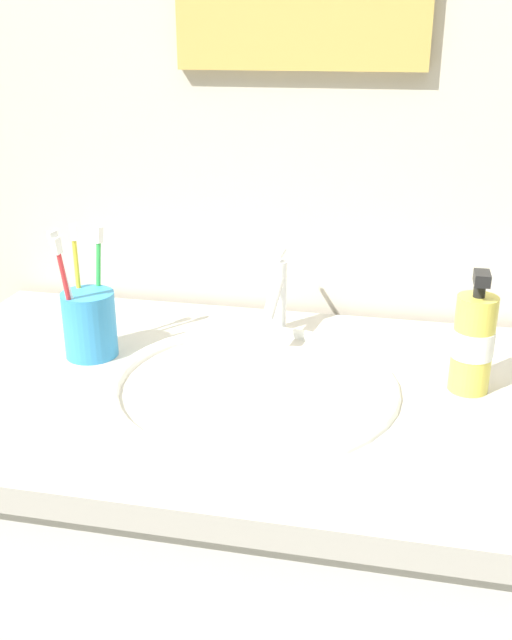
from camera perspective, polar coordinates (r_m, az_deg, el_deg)
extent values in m
cube|color=beige|center=(1.24, 3.64, 15.89)|extent=(2.27, 0.04, 2.40)
cube|color=silver|center=(1.29, 0.34, -23.37)|extent=(1.03, 0.56, 0.83)
cube|color=#BCB7AD|center=(1.03, 0.39, -6.14)|extent=(1.07, 0.59, 0.04)
ellipsoid|color=white|center=(1.04, -0.34, -8.12)|extent=(0.36, 0.36, 0.11)
torus|color=white|center=(1.01, -0.35, -5.34)|extent=(0.42, 0.42, 0.02)
cylinder|color=#595B60|center=(1.07, -0.34, -10.58)|extent=(0.03, 0.03, 0.01)
cylinder|color=silver|center=(1.18, 1.85, 1.91)|extent=(0.02, 0.02, 0.12)
cylinder|color=silver|center=(1.13, 1.39, 1.75)|extent=(0.02, 0.11, 0.05)
cylinder|color=silver|center=(1.18, 2.01, 5.23)|extent=(0.01, 0.05, 0.01)
cylinder|color=#338CCC|center=(1.12, -13.05, -0.34)|extent=(0.08, 0.08, 0.10)
cylinder|color=green|center=(1.13, -12.40, 2.23)|extent=(0.01, 0.03, 0.17)
cube|color=white|center=(1.12, -12.38, 6.59)|extent=(0.01, 0.02, 0.03)
cylinder|color=red|center=(1.09, -14.58, 1.35)|extent=(0.02, 0.04, 0.18)
cube|color=white|center=(1.05, -15.52, 5.70)|extent=(0.01, 0.02, 0.03)
cylinder|color=yellow|center=(1.13, -13.86, 2.23)|extent=(0.02, 0.03, 0.18)
cube|color=white|center=(1.11, -14.30, 6.75)|extent=(0.01, 0.02, 0.03)
cylinder|color=white|center=(1.09, -14.44, 1.62)|extent=(0.03, 0.04, 0.19)
cube|color=white|center=(1.05, -15.73, 6.20)|extent=(0.02, 0.02, 0.03)
cylinder|color=#DBCC4C|center=(1.02, 16.81, -1.84)|extent=(0.06, 0.06, 0.14)
cylinder|color=black|center=(0.99, 17.30, 2.31)|extent=(0.02, 0.02, 0.02)
cube|color=black|center=(0.98, 17.49, 3.18)|extent=(0.02, 0.04, 0.02)
cylinder|color=white|center=(1.02, 16.82, -1.75)|extent=(0.06, 0.06, 0.04)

